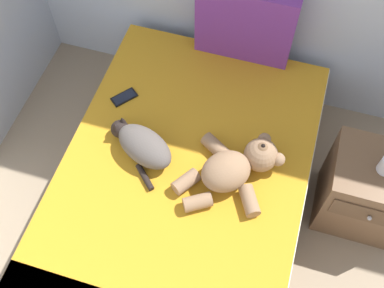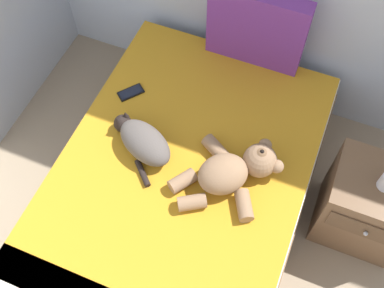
{
  "view_description": "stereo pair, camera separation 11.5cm",
  "coord_description": "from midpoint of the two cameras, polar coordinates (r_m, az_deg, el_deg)",
  "views": [
    {
      "loc": [
        1.67,
        1.9,
        2.64
      ],
      "look_at": [
        1.32,
        3.09,
        0.57
      ],
      "focal_mm": 43.4,
      "sensor_mm": 36.0,
      "label": 1
    },
    {
      "loc": [
        1.78,
        1.94,
        2.64
      ],
      "look_at": [
        1.32,
        3.09,
        0.57
      ],
      "focal_mm": 43.4,
      "sensor_mm": 36.0,
      "label": 2
    }
  ],
  "objects": [
    {
      "name": "cell_phone",
      "position": [
        2.74,
        -6.34,
        6.28
      ],
      "size": [
        0.15,
        0.16,
        0.01
      ],
      "color": "black",
      "rests_on": "bed"
    },
    {
      "name": "nightstand",
      "position": [
        2.78,
        21.79,
        -7.09
      ],
      "size": [
        0.47,
        0.44,
        0.54
      ],
      "color": "brown",
      "rests_on": "ground_plane"
    },
    {
      "name": "patterned_cushion",
      "position": [
        2.75,
        9.16,
        13.81
      ],
      "size": [
        0.57,
        0.11,
        0.48
      ],
      "color": "#72338C",
      "rests_on": "bed"
    },
    {
      "name": "teddy_bear",
      "position": [
        2.37,
        6.51,
        -3.35
      ],
      "size": [
        0.53,
        0.52,
        0.19
      ],
      "color": "#937051",
      "rests_on": "bed"
    },
    {
      "name": "bed",
      "position": [
        2.65,
        -0.18,
        -6.09
      ],
      "size": [
        1.34,
        1.96,
        0.47
      ],
      "color": "brown",
      "rests_on": "ground_plane"
    },
    {
      "name": "cat",
      "position": [
        2.46,
        -4.77,
        0.34
      ],
      "size": [
        0.42,
        0.37,
        0.15
      ],
      "color": "#59514C",
      "rests_on": "bed"
    }
  ]
}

